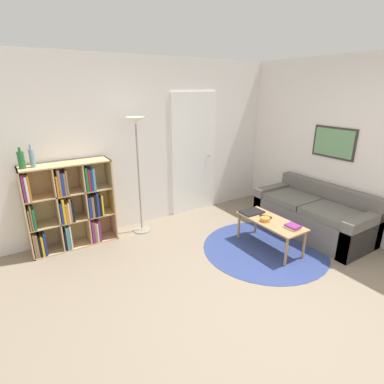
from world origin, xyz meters
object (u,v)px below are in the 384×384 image
object	(u,v)px
couch	(314,215)
bottle_left	(21,160)
bottle_middle	(32,158)
bookshelf	(70,207)
bowl	(265,219)
coffee_table	(270,224)
floor_lamp	(137,142)
laptop	(252,212)

from	to	relation	value
couch	bottle_left	xyz separation A→B (m)	(-3.73, 1.56, 1.05)
bottle_middle	bookshelf	bearing A→B (deg)	1.96
bowl	bottle_left	size ratio (longest dim) A/B	0.50
coffee_table	bottle_middle	bearing A→B (deg)	149.75
floor_lamp	laptop	distance (m)	1.95
coffee_table	bottle_left	xyz separation A→B (m)	(-2.77, 1.54, 0.94)
floor_lamp	bowl	bearing A→B (deg)	-49.89
floor_lamp	couch	distance (m)	2.92
bookshelf	coffee_table	world-z (taller)	bookshelf
floor_lamp	bottle_middle	world-z (taller)	floor_lamp
bookshelf	bottle_left	distance (m)	0.87
floor_lamp	bottle_middle	xyz separation A→B (m)	(-1.35, 0.09, -0.08)
couch	bottle_left	size ratio (longest dim) A/B	6.50
coffee_table	bookshelf	bearing A→B (deg)	145.90
bowl	bottle_middle	xyz separation A→B (m)	(-2.56, 1.52, 0.88)
bottle_left	laptop	bearing A→B (deg)	-23.74
bookshelf	floor_lamp	world-z (taller)	floor_lamp
laptop	bowl	size ratio (longest dim) A/B	2.47
coffee_table	bottle_left	size ratio (longest dim) A/B	3.70
bookshelf	floor_lamp	xyz separation A→B (m)	(1.00, -0.10, 0.82)
coffee_table	laptop	size ratio (longest dim) A/B	2.98
laptop	bookshelf	bearing A→B (deg)	151.74
bottle_left	bottle_middle	size ratio (longest dim) A/B	0.93
floor_lamp	coffee_table	bearing A→B (deg)	-48.34
bookshelf	bottle_middle	xyz separation A→B (m)	(-0.35, -0.01, 0.74)
laptop	bottle_middle	xyz separation A→B (m)	(-2.62, 1.21, 0.89)
bottle_left	floor_lamp	bearing A→B (deg)	-3.27
floor_lamp	bottle_middle	size ratio (longest dim) A/B	6.22
bookshelf	coffee_table	size ratio (longest dim) A/B	1.24
floor_lamp	coffee_table	world-z (taller)	floor_lamp
laptop	bottle_left	distance (m)	3.12
floor_lamp	laptop	size ratio (longest dim) A/B	5.40
bottle_left	couch	bearing A→B (deg)	-22.63
bowl	floor_lamp	bearing A→B (deg)	130.11
bottle_middle	coffee_table	bearing A→B (deg)	-30.25
bowl	bottle_middle	bearing A→B (deg)	149.27
laptop	couch	bearing A→B (deg)	-19.46
bookshelf	bowl	size ratio (longest dim) A/B	9.15
bottle_left	bowl	bearing A→B (deg)	-29.55
coffee_table	bottle_left	world-z (taller)	bottle_left
bookshelf	bottle_left	size ratio (longest dim) A/B	4.59
laptop	bottle_middle	world-z (taller)	bottle_middle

